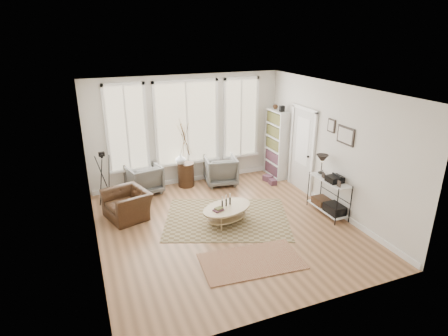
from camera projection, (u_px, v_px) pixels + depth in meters
name	position (u px, v px, depth m)	size (l,w,h in m)	color
room	(226.00, 163.00, 7.54)	(5.50, 5.54, 2.90)	#A1714B
bay_window	(187.00, 125.00, 9.81)	(4.14, 0.12, 2.24)	beige
door	(302.00, 148.00, 9.51)	(0.09, 1.06, 2.22)	silver
bookcase	(277.00, 144.00, 10.46)	(0.31, 0.85, 2.06)	white
low_shelf	(329.00, 193.00, 8.41)	(0.38, 1.08, 1.30)	white
wall_art	(342.00, 133.00, 8.02)	(0.04, 0.88, 0.44)	black
rug_main	(227.00, 218.00, 8.33)	(2.69, 2.01, 0.01)	brown
rug_runner	(252.00, 261.00, 6.80)	(1.82, 1.01, 0.01)	maroon
coffee_table	(227.00, 210.00, 8.07)	(1.37, 1.12, 0.55)	tan
armchair_left	(144.00, 179.00, 9.56)	(0.79, 0.82, 0.74)	slate
armchair_right	(221.00, 170.00, 10.11)	(0.82, 0.84, 0.77)	slate
side_table	(185.00, 155.00, 9.79)	(0.43, 0.43, 1.80)	#382214
vase	(181.00, 159.00, 9.77)	(0.27, 0.27, 0.28)	silver
accent_chair	(127.00, 204.00, 8.30)	(0.84, 0.96, 0.63)	#382214
tripod_camera	(105.00, 182.00, 8.74)	(0.47, 0.47, 1.34)	black
book_stack_near	(268.00, 178.00, 10.38)	(0.19, 0.25, 0.16)	maroon
book_stack_far	(273.00, 182.00, 10.15)	(0.17, 0.22, 0.14)	maroon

